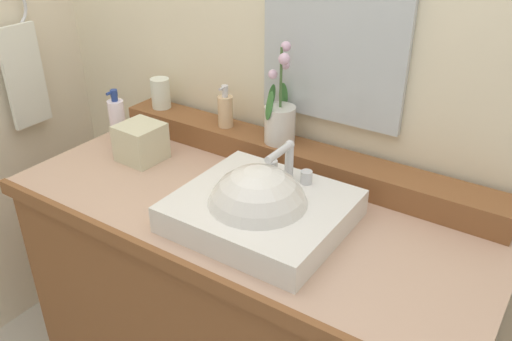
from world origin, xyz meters
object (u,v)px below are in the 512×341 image
(potted_plant, at_px, (280,117))
(lotion_bottle, at_px, (118,122))
(hand_towel, at_px, (24,76))
(soap_dispenser, at_px, (225,110))
(sink_basin, at_px, (259,213))
(tumbler_cup, at_px, (161,93))
(tissue_box, at_px, (141,142))

(potted_plant, xyz_separation_m, lotion_bottle, (-0.52, -0.18, -0.08))
(lotion_bottle, distance_m, hand_towel, 0.45)
(lotion_bottle, bearing_deg, soap_dispenser, 30.74)
(sink_basin, xyz_separation_m, potted_plant, (-0.14, 0.32, 0.13))
(lotion_bottle, xyz_separation_m, hand_towel, (-0.44, -0.03, 0.09))
(sink_basin, distance_m, tumbler_cup, 0.72)
(tissue_box, distance_m, hand_towel, 0.58)
(sink_basin, bearing_deg, tissue_box, 168.70)
(soap_dispenser, height_order, lotion_bottle, soap_dispenser)
(soap_dispenser, bearing_deg, potted_plant, -0.80)
(tumbler_cup, xyz_separation_m, tissue_box, (0.11, -0.23, -0.07))
(hand_towel, bearing_deg, tissue_box, -0.57)
(tumbler_cup, distance_m, tissue_box, 0.26)
(tissue_box, bearing_deg, potted_plant, 29.28)
(tumbler_cup, relative_size, lotion_bottle, 0.54)
(potted_plant, relative_size, hand_towel, 0.85)
(sink_basin, relative_size, hand_towel, 1.15)
(lotion_bottle, height_order, hand_towel, hand_towel)
(potted_plant, bearing_deg, lotion_bottle, -160.71)
(lotion_bottle, distance_m, tissue_box, 0.14)
(soap_dispenser, relative_size, tumbler_cup, 1.32)
(lotion_bottle, bearing_deg, tumbler_cup, 83.53)
(soap_dispenser, relative_size, hand_towel, 0.38)
(potted_plant, bearing_deg, tumbler_cup, 178.96)
(sink_basin, relative_size, tissue_box, 3.29)
(sink_basin, height_order, hand_towel, hand_towel)
(tumbler_cup, bearing_deg, soap_dispenser, -1.21)
(potted_plant, bearing_deg, soap_dispenser, 179.20)
(tumbler_cup, bearing_deg, potted_plant, -1.04)
(tumbler_cup, height_order, lotion_bottle, lotion_bottle)
(potted_plant, distance_m, tissue_box, 0.45)
(sink_basin, height_order, tissue_box, sink_basin)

